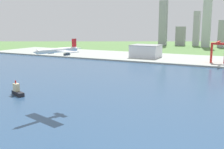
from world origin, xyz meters
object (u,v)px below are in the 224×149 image
at_px(airplane_landing, 58,50).
at_px(warehouse_main, 146,51).
at_px(port_crane_red, 219,47).
at_px(tugboat_small, 17,91).

xyz_separation_m(airplane_landing, warehouse_main, (-44.37, 309.55, -29.15)).
bearing_deg(warehouse_main, port_crane_red, -9.76).
bearing_deg(tugboat_small, airplane_landing, -11.69).
xyz_separation_m(tugboat_small, port_crane_red, (137.25, 276.36, 23.15)).
bearing_deg(tugboat_small, warehouse_main, 87.84).
relative_size(tugboat_small, port_crane_red, 0.44).
height_order(airplane_landing, port_crane_red, airplane_landing).
distance_m(airplane_landing, warehouse_main, 314.07).
bearing_deg(airplane_landing, warehouse_main, 98.16).
distance_m(tugboat_small, port_crane_red, 309.43).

